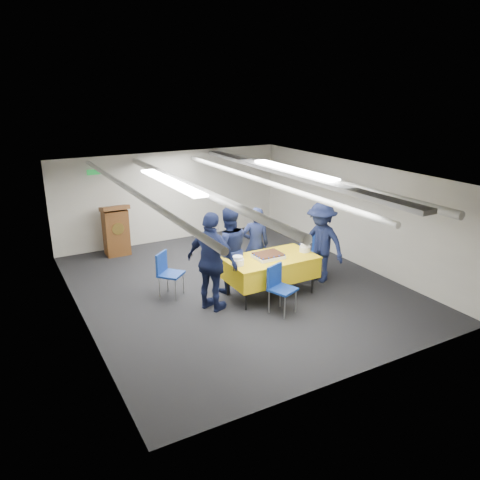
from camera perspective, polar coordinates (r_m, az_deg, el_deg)
name	(u,v)px	position (r m, az deg, el deg)	size (l,w,h in m)	color
ground	(236,286)	(9.53, -0.46, -5.65)	(7.00, 7.00, 0.00)	black
room_shell	(230,194)	(9.34, -1.18, 5.58)	(6.00, 7.00, 2.30)	beige
serving_table	(271,267)	(8.98, 3.76, -3.36)	(1.73, 0.95, 0.77)	black
sheet_cake	(268,256)	(8.85, 3.47, -1.91)	(0.54, 0.42, 0.09)	white
plate_stack_left	(238,261)	(8.48, -0.28, -2.57)	(0.23, 0.23, 0.17)	white
plate_stack_right	(305,248)	(9.25, 7.92, -0.97)	(0.21, 0.21, 0.16)	white
podium	(116,230)	(11.48, -14.89, 1.21)	(0.62, 0.53, 1.25)	brown
chair_near	(279,284)	(8.34, 4.77, -5.37)	(0.54, 0.54, 0.87)	gray
chair_right	(317,251)	(10.06, 9.34, -1.33)	(0.51, 0.51, 0.87)	gray
chair_left	(167,270)	(9.04, -8.91, -3.60)	(0.59, 0.59, 0.87)	gray
sailor_a	(255,245)	(9.53, 1.88, -0.58)	(0.57, 0.38, 1.57)	black
sailor_b	(228,250)	(9.04, -1.42, -1.20)	(0.83, 0.65, 1.70)	black
sailor_c	(212,262)	(8.27, -3.42, -2.71)	(1.07, 0.44, 1.82)	black
sailor_d	(321,242)	(9.66, 9.81, -0.28)	(1.08, 0.62, 1.67)	black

